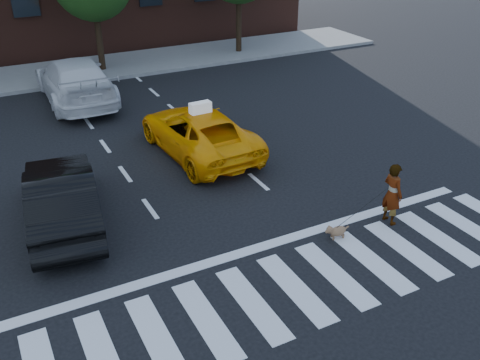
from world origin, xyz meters
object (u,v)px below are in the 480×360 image
(taxi, at_px, (199,132))
(white_suv, at_px, (75,80))
(dog, at_px, (336,231))
(black_sedan, at_px, (62,197))
(woman, at_px, (392,194))

(taxi, xyz_separation_m, white_suv, (-2.32, 6.58, 0.16))
(white_suv, bearing_deg, taxi, 110.16)
(white_suv, height_order, dog, white_suv)
(taxi, height_order, white_suv, white_suv)
(taxi, height_order, dog, taxi)
(black_sedan, bearing_deg, woman, 160.49)
(black_sedan, distance_m, dog, 6.59)
(taxi, bearing_deg, dog, 95.71)
(white_suv, relative_size, woman, 3.71)
(taxi, relative_size, dog, 8.45)
(black_sedan, bearing_deg, white_suv, -96.86)
(taxi, relative_size, white_suv, 0.85)
(woman, bearing_deg, black_sedan, 61.37)
(woman, height_order, dog, woman)
(dog, bearing_deg, taxi, 112.49)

